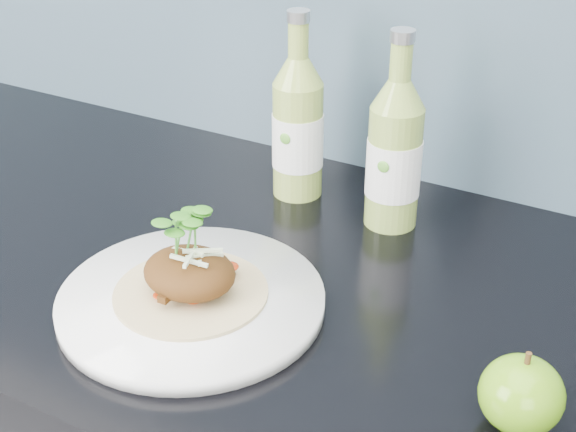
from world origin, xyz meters
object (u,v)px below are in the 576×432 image
dinner_plate (192,300)px  cider_bottle_left (298,128)px  green_apple (521,395)px  cider_bottle_right (394,155)px

dinner_plate → cider_bottle_left: size_ratio=1.15×
green_apple → cider_bottle_left: bearing=142.2°
dinner_plate → green_apple: size_ratio=3.11×
dinner_plate → cider_bottle_right: size_ratio=1.15×
cider_bottle_left → cider_bottle_right: (0.14, -0.01, 0.00)m
green_apple → cider_bottle_left: cider_bottle_left is taller
dinner_plate → cider_bottle_right: 0.30m
cider_bottle_left → cider_bottle_right: bearing=-24.2°
green_apple → cider_bottle_right: (-0.23, 0.27, 0.06)m
green_apple → cider_bottle_left: 0.47m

